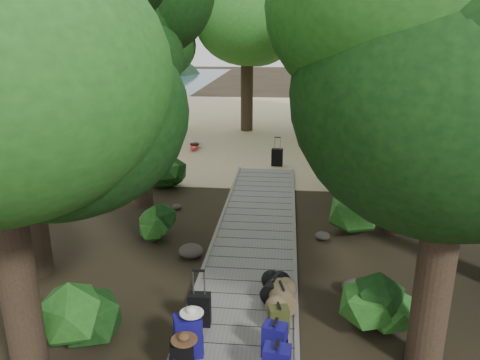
# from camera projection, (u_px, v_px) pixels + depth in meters

# --- Properties ---
(ground) EXTENTS (120.00, 120.00, 0.00)m
(ground) POSITION_uv_depth(u_px,v_px,m) (251.00, 263.00, 10.29)
(ground) COLOR #2E2617
(ground) RESTS_ON ground
(sand_beach) EXTENTS (40.00, 22.00, 0.02)m
(sand_beach) POSITION_uv_depth(u_px,v_px,m) (274.00, 125.00, 25.46)
(sand_beach) COLOR tan
(sand_beach) RESTS_ON ground
(boardwalk) EXTENTS (2.00, 12.00, 0.12)m
(boardwalk) POSITION_uv_depth(u_px,v_px,m) (254.00, 241.00, 11.22)
(boardwalk) COLOR slate
(boardwalk) RESTS_ON ground
(backpack_left_b) EXTENTS (0.38, 0.31, 0.62)m
(backpack_left_b) POSITION_uv_depth(u_px,v_px,m) (182.00, 356.00, 6.67)
(backpack_left_b) COLOR black
(backpack_left_b) RESTS_ON boardwalk
(backpack_left_c) EXTENTS (0.49, 0.42, 0.76)m
(backpack_left_c) POSITION_uv_depth(u_px,v_px,m) (188.00, 334.00, 7.06)
(backpack_left_c) COLOR navy
(backpack_left_c) RESTS_ON boardwalk
(backpack_right_c) EXTENTS (0.40, 0.33, 0.61)m
(backpack_right_c) POSITION_uv_depth(u_px,v_px,m) (275.00, 339.00, 7.07)
(backpack_right_c) COLOR navy
(backpack_right_c) RESTS_ON boardwalk
(backpack_right_d) EXTENTS (0.36, 0.30, 0.49)m
(backpack_right_d) POSITION_uv_depth(u_px,v_px,m) (279.00, 318.00, 7.68)
(backpack_right_d) COLOR #3A411C
(backpack_right_d) RESTS_ON boardwalk
(duffel_right_khaki) EXTENTS (0.57, 0.73, 0.43)m
(duffel_right_khaki) POSITION_uv_depth(u_px,v_px,m) (281.00, 297.00, 8.33)
(duffel_right_khaki) COLOR brown
(duffel_right_khaki) RESTS_ON boardwalk
(duffel_right_black) EXTENTS (0.58, 0.73, 0.40)m
(duffel_right_black) POSITION_uv_depth(u_px,v_px,m) (276.00, 288.00, 8.66)
(duffel_right_black) COLOR black
(duffel_right_black) RESTS_ON boardwalk
(suitcase_on_boardwalk) EXTENTS (0.38, 0.22, 0.58)m
(suitcase_on_boardwalk) POSITION_uv_depth(u_px,v_px,m) (200.00, 309.00, 7.84)
(suitcase_on_boardwalk) COLOR black
(suitcase_on_boardwalk) RESTS_ON boardwalk
(lone_suitcase_on_sand) EXTENTS (0.44, 0.28, 0.65)m
(lone_suitcase_on_sand) POSITION_uv_depth(u_px,v_px,m) (277.00, 157.00, 17.57)
(lone_suitcase_on_sand) COLOR black
(lone_suitcase_on_sand) RESTS_ON sand_beach
(hat_brown) EXTENTS (0.38, 0.38, 0.11)m
(hat_brown) POSITION_uv_depth(u_px,v_px,m) (184.00, 336.00, 6.52)
(hat_brown) COLOR #51351E
(hat_brown) RESTS_ON backpack_left_b
(hat_white) EXTENTS (0.36, 0.36, 0.12)m
(hat_white) POSITION_uv_depth(u_px,v_px,m) (192.00, 310.00, 6.90)
(hat_white) COLOR silver
(hat_white) RESTS_ON backpack_left_c
(kayak) EXTENTS (0.87, 3.00, 0.30)m
(kayak) POSITION_uv_depth(u_px,v_px,m) (195.00, 145.00, 20.21)
(kayak) COLOR red
(kayak) RESTS_ON sand_beach
(sun_lounger) EXTENTS (1.15, 2.04, 0.63)m
(sun_lounger) POSITION_uv_depth(u_px,v_px,m) (340.00, 152.00, 18.44)
(sun_lounger) COLOR silver
(sun_lounger) RESTS_ON sand_beach
(tree_right_a) EXTENTS (4.58, 4.58, 7.64)m
(tree_right_a) POSITION_uv_depth(u_px,v_px,m) (457.00, 116.00, 6.00)
(tree_right_a) COLOR black
(tree_right_a) RESTS_ON ground
(tree_right_c) EXTENTS (5.27, 5.27, 9.13)m
(tree_right_c) POSITION_uv_depth(u_px,v_px,m) (412.00, 45.00, 10.55)
(tree_right_c) COLOR black
(tree_right_c) RESTS_ON ground
(tree_right_e) EXTENTS (5.18, 5.18, 9.32)m
(tree_right_e) POSITION_uv_depth(u_px,v_px,m) (409.00, 38.00, 14.77)
(tree_right_e) COLOR black
(tree_right_e) RESTS_ON ground
(tree_right_f) EXTENTS (5.93, 5.93, 10.59)m
(tree_right_f) POSITION_uv_depth(u_px,v_px,m) (461.00, 19.00, 16.77)
(tree_right_f) COLOR black
(tree_right_f) RESTS_ON ground
(tree_left_b) EXTENTS (5.31, 5.31, 9.56)m
(tree_left_b) POSITION_uv_depth(u_px,v_px,m) (3.00, 36.00, 8.44)
(tree_left_b) COLOR black
(tree_left_b) RESTS_ON ground
(tree_left_c) EXTENTS (4.65, 4.65, 8.08)m
(tree_left_c) POSITION_uv_depth(u_px,v_px,m) (134.00, 63.00, 12.56)
(tree_left_c) COLOR black
(tree_left_c) RESTS_ON ground
(tree_back_a) EXTENTS (5.10, 5.10, 8.83)m
(tree_back_a) POSITION_uv_depth(u_px,v_px,m) (247.00, 41.00, 22.71)
(tree_back_a) COLOR black
(tree_back_a) RESTS_ON ground
(tree_back_b) EXTENTS (5.92, 5.92, 10.57)m
(tree_back_b) POSITION_uv_depth(u_px,v_px,m) (321.00, 23.00, 23.63)
(tree_back_b) COLOR black
(tree_back_b) RESTS_ON ground
(tree_back_c) EXTENTS (5.59, 5.59, 10.06)m
(tree_back_c) POSITION_uv_depth(u_px,v_px,m) (373.00, 28.00, 22.91)
(tree_back_c) COLOR black
(tree_back_c) RESTS_ON ground
(tree_back_d) EXTENTS (4.79, 4.79, 7.98)m
(tree_back_d) POSITION_uv_depth(u_px,v_px,m) (156.00, 50.00, 22.74)
(tree_back_d) COLOR black
(tree_back_d) RESTS_ON ground
(palm_right_a) EXTENTS (4.79, 4.79, 8.16)m
(palm_right_a) POSITION_uv_depth(u_px,v_px,m) (371.00, 58.00, 14.36)
(palm_right_a) COLOR #194012
(palm_right_a) RESTS_ON ground
(palm_right_b) EXTENTS (3.87, 3.87, 7.47)m
(palm_right_b) POSITION_uv_depth(u_px,v_px,m) (390.00, 61.00, 18.68)
(palm_right_b) COLOR #194012
(palm_right_b) RESTS_ON ground
(palm_right_c) EXTENTS (4.03, 4.03, 6.41)m
(palm_right_c) POSITION_uv_depth(u_px,v_px,m) (333.00, 71.00, 20.58)
(palm_right_c) COLOR #194012
(palm_right_c) RESTS_ON ground
(palm_left_a) EXTENTS (4.57, 4.57, 7.27)m
(palm_left_a) POSITION_uv_depth(u_px,v_px,m) (140.00, 68.00, 16.36)
(palm_left_a) COLOR #194012
(palm_left_a) RESTS_ON ground
(rock_left_b) EXTENTS (0.40, 0.36, 0.22)m
(rock_left_b) POSITION_uv_depth(u_px,v_px,m) (91.00, 311.00, 8.31)
(rock_left_b) COLOR #4C473F
(rock_left_b) RESTS_ON ground
(rock_left_c) EXTENTS (0.56, 0.50, 0.31)m
(rock_left_c) POSITION_uv_depth(u_px,v_px,m) (191.00, 251.00, 10.51)
(rock_left_c) COLOR #4C473F
(rock_left_c) RESTS_ON ground
(rock_left_d) EXTENTS (0.27, 0.24, 0.15)m
(rock_left_d) POSITION_uv_depth(u_px,v_px,m) (177.00, 207.00, 13.36)
(rock_left_d) COLOR #4C473F
(rock_left_d) RESTS_ON ground
(rock_right_b) EXTENTS (0.53, 0.48, 0.29)m
(rock_right_b) POSITION_uv_depth(u_px,v_px,m) (356.00, 287.00, 9.02)
(rock_right_b) COLOR #4C473F
(rock_right_b) RESTS_ON ground
(rock_right_c) EXTENTS (0.37, 0.33, 0.20)m
(rock_right_c) POSITION_uv_depth(u_px,v_px,m) (323.00, 236.00, 11.40)
(rock_right_c) COLOR #4C473F
(rock_right_c) RESTS_ON ground
(rock_right_d) EXTENTS (0.64, 0.57, 0.35)m
(rock_right_d) POSITION_uv_depth(u_px,v_px,m) (353.00, 193.00, 14.21)
(rock_right_d) COLOR #4C473F
(rock_right_d) RESTS_ON ground
(shrub_left_a) EXTENTS (1.23, 1.23, 1.11)m
(shrub_left_a) POSITION_uv_depth(u_px,v_px,m) (76.00, 316.00, 7.40)
(shrub_left_a) COLOR #1D4E17
(shrub_left_a) RESTS_ON ground
(shrub_left_b) EXTENTS (0.92, 0.92, 0.83)m
(shrub_left_b) POSITION_uv_depth(u_px,v_px,m) (156.00, 223.00, 11.35)
(shrub_left_b) COLOR #1D4E17
(shrub_left_b) RESTS_ON ground
(shrub_left_c) EXTENTS (1.20, 1.20, 1.08)m
(shrub_left_c) POSITION_uv_depth(u_px,v_px,m) (166.00, 173.00, 14.99)
(shrub_left_c) COLOR #1D4E17
(shrub_left_c) RESTS_ON ground
(shrub_right_a) EXTENTS (1.12, 1.12, 1.01)m
(shrub_right_a) POSITION_uv_depth(u_px,v_px,m) (379.00, 303.00, 7.87)
(shrub_right_a) COLOR #1D4E17
(shrub_right_a) RESTS_ON ground
(shrub_right_b) EXTENTS (1.46, 1.46, 1.31)m
(shrub_right_b) POSITION_uv_depth(u_px,v_px,m) (360.00, 210.00, 11.55)
(shrub_right_b) COLOR #1D4E17
(shrub_right_b) RESTS_ON ground
(shrub_right_c) EXTENTS (0.76, 0.76, 0.68)m
(shrub_right_c) POSITION_uv_depth(u_px,v_px,m) (335.00, 178.00, 15.11)
(shrub_right_c) COLOR #1D4E17
(shrub_right_c) RESTS_ON ground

